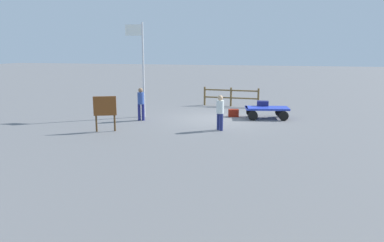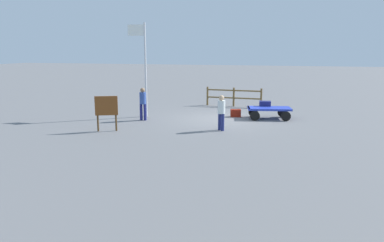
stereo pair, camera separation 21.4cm
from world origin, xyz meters
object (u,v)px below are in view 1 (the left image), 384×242
Objects in this scene: suitcase_grey at (263,103)px; flagpole at (141,61)px; worker_lead at (220,110)px; signboard at (105,109)px; worker_trailing at (141,102)px; luggage_cart at (266,110)px; suitcase_navy at (233,113)px.

suitcase_grey is 0.13× the size of flagpole.
worker_lead reaches higher than signboard.
suitcase_grey is 0.38× the size of worker_trailing.
luggage_cart is at bearing 114.94° from suitcase_grey.
signboard is (4.88, 4.84, 0.80)m from suitcase_navy.
flagpole reaches higher than suitcase_navy.
worker_lead is 1.01× the size of signboard.
worker_trailing is at bearing 108.36° from flagpole.
signboard reaches higher than luggage_cart.
worker_lead is at bearing -163.37° from signboard.
worker_lead is at bearing 87.78° from suitcase_navy.
worker_trailing is 1.06× the size of signboard.
suitcase_navy is (1.70, -0.12, -0.24)m from luggage_cart.
signboard reaches higher than suitcase_grey.
flagpole reaches higher than worker_lead.
luggage_cart is 1.50× the size of worker_lead.
suitcase_grey is 0.41× the size of signboard.
worker_trailing reaches higher than suitcase_grey.
worker_trailing is at bearing 26.35° from suitcase_navy.
luggage_cart is 6.88m from flagpole.
worker_lead is (1.61, 3.79, 0.19)m from suitcase_grey.
suitcase_navy is at bearing -135.23° from signboard.
suitcase_navy is 4.88m from worker_trailing.
flagpole reaches higher than luggage_cart.
flagpole is at bearing 13.95° from suitcase_navy.
signboard is (6.58, 4.73, 0.56)m from luggage_cart.
luggage_cart is 1.72m from suitcase_navy.
suitcase_grey is at bearing -65.06° from luggage_cart.
suitcase_navy is at bearing -92.22° from worker_lead.
suitcase_grey is at bearing -156.62° from worker_trailing.
flagpole is (6.35, 1.04, 2.44)m from luggage_cart.
luggage_cart is at bearing -119.00° from worker_lead.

